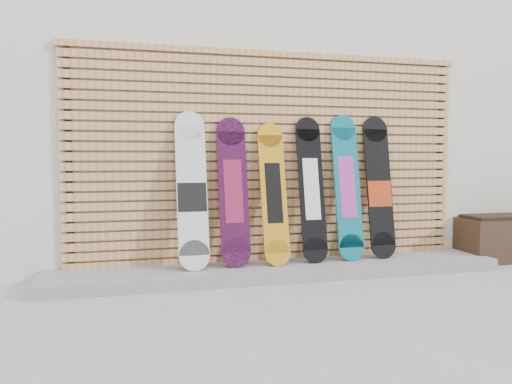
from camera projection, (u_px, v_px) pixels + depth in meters
The scene contains 11 objects.
ground at pixel (319, 292), 4.42m from camera, with size 80.00×80.00×0.00m, color #9C9C9F.
building at pixel (267, 119), 7.80m from camera, with size 12.00×5.00×3.60m, color silver.
concrete_step at pixel (280, 270), 5.03m from camera, with size 4.60×0.70×0.12m, color gray.
slat_wall at pixel (272, 156), 5.23m from camera, with size 4.26×0.08×2.29m.
planter_box at pixel (509, 238), 5.82m from camera, with size 1.18×0.49×0.53m.
snowboard_0 at pixel (192, 191), 4.83m from camera, with size 0.30×0.38×1.54m.
snowboard_1 at pixel (233, 191), 4.95m from camera, with size 0.29×0.34×1.48m.
snowboard_2 at pixel (274, 193), 5.05m from camera, with size 0.26×0.37×1.44m.
snowboard_3 at pixel (311, 189), 5.16m from camera, with size 0.27×0.33×1.50m.
snowboard_4 at pixel (347, 187), 5.27m from camera, with size 0.28×0.32×1.53m.
snowboard_5 at pixel (379, 188), 5.37m from camera, with size 0.29×0.30×1.53m.
Camera 1 is at (-1.64, -4.06, 1.19)m, focal length 35.00 mm.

